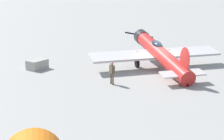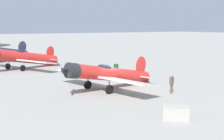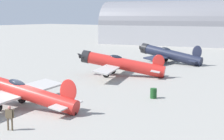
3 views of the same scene
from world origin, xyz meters
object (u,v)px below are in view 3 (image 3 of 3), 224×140
object	(u,v)px
airplane_foreground	(21,92)
fuel_drum	(153,93)
airplane_far_line	(169,54)
ground_crew_mechanic	(10,116)
airplane_mid_apron	(120,64)

from	to	relation	value
airplane_foreground	fuel_drum	size ratio (longest dim) A/B	12.60
airplane_foreground	fuel_drum	distance (m)	12.09
airplane_far_line	ground_crew_mechanic	bearing A→B (deg)	98.24
airplane_foreground	ground_crew_mechanic	bearing A→B (deg)	120.77
airplane_far_line	airplane_mid_apron	bearing A→B (deg)	89.55
fuel_drum	airplane_far_line	bearing A→B (deg)	114.12
airplane_foreground	fuel_drum	bearing A→B (deg)	-137.04
airplane_mid_apron	airplane_far_line	size ratio (longest dim) A/B	1.09
airplane_foreground	ground_crew_mechanic	distance (m)	5.90
airplane_mid_apron	fuel_drum	size ratio (longest dim) A/B	13.58
airplane_mid_apron	ground_crew_mechanic	world-z (taller)	airplane_mid_apron
ground_crew_mechanic	fuel_drum	distance (m)	14.49
airplane_mid_apron	ground_crew_mechanic	bearing A→B (deg)	85.18
airplane_foreground	airplane_far_line	distance (m)	32.98
airplane_far_line	ground_crew_mechanic	size ratio (longest dim) A/B	6.91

